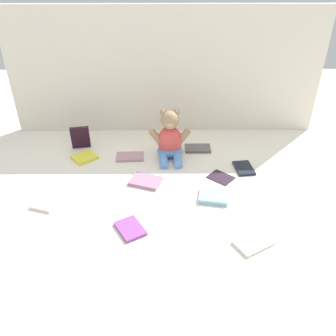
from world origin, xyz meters
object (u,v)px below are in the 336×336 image
object	(u,v)px
book_case_0	(81,137)
book_case_8	(48,202)
book_case_4	(245,168)
book_case_1	(85,157)
book_case_6	(254,242)
book_case_7	(131,157)
book_case_5	(215,196)
book_case_2	(198,148)
book_case_3	(222,177)
book_case_10	(131,229)
teddy_bear	(171,140)
book_case_9	(147,181)

from	to	relation	value
book_case_0	book_case_8	bearing A→B (deg)	-105.14
book_case_4	book_case_8	size ratio (longest dim) A/B	1.12
book_case_1	book_case_4	size ratio (longest dim) A/B	0.91
book_case_6	book_case_7	bearing A→B (deg)	9.08
book_case_1	book_case_5	distance (m)	0.66
book_case_5	book_case_8	size ratio (longest dim) A/B	1.12
book_case_2	book_case_6	bearing A→B (deg)	-168.44
book_case_0	book_case_3	world-z (taller)	book_case_0
book_case_7	book_case_6	bearing A→B (deg)	-143.83
book_case_2	book_case_10	world-z (taller)	book_case_2
teddy_bear	book_case_1	size ratio (longest dim) A/B	2.32
book_case_10	book_case_5	bearing A→B (deg)	-0.14
book_case_7	book_case_8	bearing A→B (deg)	136.90
book_case_4	book_case_10	distance (m)	0.63
book_case_2	book_case_4	size ratio (longest dim) A/B	1.10
book_case_5	book_case_8	xyz separation A→B (m)	(-0.66, -0.03, -0.00)
book_case_4	book_case_6	size ratio (longest dim) A/B	0.91
book_case_1	book_case_3	world-z (taller)	book_case_1
book_case_7	book_case_10	world-z (taller)	same
book_case_7	book_case_9	bearing A→B (deg)	-160.68
book_case_2	book_case_1	bearing A→B (deg)	98.33
book_case_3	book_case_1	bearing A→B (deg)	-63.70
teddy_bear	book_case_9	world-z (taller)	teddy_bear
book_case_3	book_case_10	size ratio (longest dim) A/B	0.92
teddy_bear	book_case_5	xyz separation A→B (m)	(0.17, -0.33, -0.08)
teddy_bear	book_case_9	distance (m)	0.26
book_case_5	book_case_9	distance (m)	0.30
book_case_0	book_case_6	size ratio (longest dim) A/B	0.91
book_case_7	book_case_3	bearing A→B (deg)	-115.90
book_case_1	book_case_3	bearing A→B (deg)	-145.91
book_case_5	book_case_8	bearing A→B (deg)	103.10
book_case_4	book_case_9	distance (m)	0.45
book_case_2	book_case_5	bearing A→B (deg)	-175.59
book_case_0	book_case_8	size ratio (longest dim) A/B	1.12
book_case_0	book_case_10	size ratio (longest dim) A/B	1.01
book_case_3	book_case_8	world-z (taller)	book_case_8
book_case_4	book_case_5	xyz separation A→B (m)	(-0.16, -0.21, 0.00)
book_case_3	book_case_7	size ratio (longest dim) A/B	0.80
teddy_bear	book_case_1	bearing A→B (deg)	-178.98
book_case_8	book_case_10	bearing A→B (deg)	-6.18
book_case_5	book_case_6	world-z (taller)	book_case_5
book_case_6	teddy_bear	bearing A→B (deg)	-4.94
teddy_bear	book_case_2	xyz separation A→B (m)	(0.14, 0.06, -0.08)
book_case_2	book_case_3	size ratio (longest dim) A/B	1.22
book_case_6	book_case_8	distance (m)	0.80
book_case_0	book_case_9	world-z (taller)	book_case_0
book_case_0	book_case_7	bearing A→B (deg)	-31.87
book_case_0	book_case_3	bearing A→B (deg)	-32.33
book_case_5	book_case_8	world-z (taller)	book_case_5
book_case_3	book_case_8	xyz separation A→B (m)	(-0.71, -0.17, 0.00)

